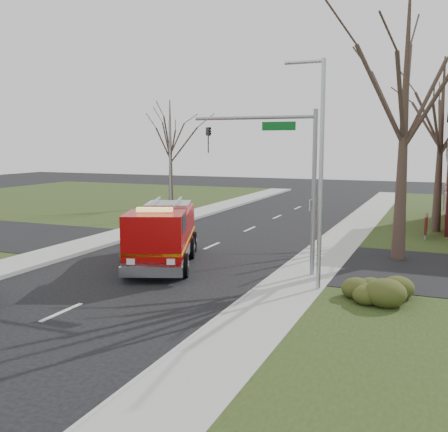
% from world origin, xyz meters
% --- Properties ---
extents(ground, '(120.00, 120.00, 0.00)m').
position_xyz_m(ground, '(0.00, 0.00, 0.00)').
color(ground, black).
rests_on(ground, ground).
extents(sidewalk_right, '(2.40, 80.00, 0.15)m').
position_xyz_m(sidewalk_right, '(6.20, 0.00, 0.07)').
color(sidewalk_right, gray).
rests_on(sidewalk_right, ground).
extents(sidewalk_left, '(2.40, 80.00, 0.15)m').
position_xyz_m(sidewalk_left, '(-6.20, 0.00, 0.07)').
color(sidewalk_left, gray).
rests_on(sidewalk_left, ground).
extents(health_center_sign, '(0.12, 2.00, 1.40)m').
position_xyz_m(health_center_sign, '(10.50, 12.50, 0.88)').
color(health_center_sign, '#551414').
rests_on(health_center_sign, ground).
extents(hedge_corner, '(2.80, 2.00, 0.90)m').
position_xyz_m(hedge_corner, '(9.00, -1.00, 0.58)').
color(hedge_corner, '#303E16').
rests_on(hedge_corner, lawn_right).
extents(bare_tree_near, '(6.00, 6.00, 12.00)m').
position_xyz_m(bare_tree_near, '(9.50, 6.00, 7.41)').
color(bare_tree_near, '#32241D').
rests_on(bare_tree_near, ground).
extents(bare_tree_far, '(5.25, 5.25, 10.50)m').
position_xyz_m(bare_tree_far, '(11.00, 15.00, 6.49)').
color(bare_tree_far, '#32241D').
rests_on(bare_tree_far, ground).
extents(bare_tree_left, '(4.50, 4.50, 9.00)m').
position_xyz_m(bare_tree_left, '(-10.00, 20.00, 5.56)').
color(bare_tree_left, '#32241D').
rests_on(bare_tree_left, ground).
extents(traffic_signal_mast, '(5.29, 0.18, 6.80)m').
position_xyz_m(traffic_signal_mast, '(5.21, 1.50, 4.71)').
color(traffic_signal_mast, gray).
rests_on(traffic_signal_mast, ground).
extents(streetlight_pole, '(1.48, 0.16, 8.40)m').
position_xyz_m(streetlight_pole, '(7.14, -0.50, 4.55)').
color(streetlight_pole, '#B7BABF').
rests_on(streetlight_pole, ground).
extents(utility_pole_far, '(0.14, 0.14, 7.00)m').
position_xyz_m(utility_pole_far, '(-6.80, 14.00, 3.50)').
color(utility_pole_far, gray).
rests_on(utility_pole_far, ground).
extents(fire_engine, '(4.91, 7.53, 2.88)m').
position_xyz_m(fire_engine, '(-0.34, 1.30, 1.30)').
color(fire_engine, '#A40707').
rests_on(fire_engine, ground).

